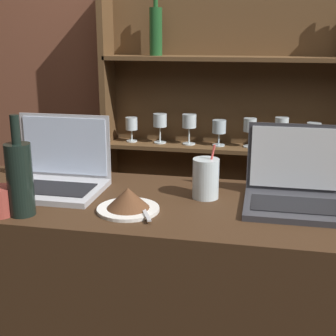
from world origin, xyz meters
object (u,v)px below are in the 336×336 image
Objects in this scene: laptop_far at (294,189)px; wine_bottle_dark at (20,178)px; laptop_near at (57,174)px; water_glass at (206,178)px; cake_plate at (128,201)px.

laptop_far is 0.80m from wine_bottle_dark.
wine_bottle_dark is at bearing -89.43° from laptop_near.
laptop_near reaches higher than water_glass.
laptop_near is 0.33m from cake_plate.
water_glass is (0.21, 0.16, 0.03)m from cake_plate.
water_glass reaches higher than cake_plate.
laptop_far is 1.01× the size of wine_bottle_dark.
cake_plate is 0.26m from water_glass.
water_glass is at bearing 37.86° from cake_plate.
water_glass is at bearing 177.62° from laptop_far.
laptop_near is 1.75× the size of cake_plate.
wine_bottle_dark is at bearing -162.72° from laptop_far.
laptop_far is (0.77, -0.00, -0.00)m from laptop_near.
laptop_near is 1.11× the size of laptop_far.
laptop_far reaches higher than cake_plate.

